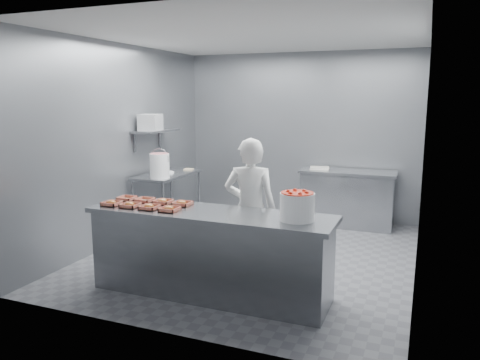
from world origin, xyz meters
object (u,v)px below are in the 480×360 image
tray_5 (145,200)px  tray_2 (150,207)px  tray_0 (112,203)px  tray_4 (127,198)px  tray_6 (163,202)px  strawberry_tub (297,205)px  service_counter (210,253)px  appliance (150,122)px  prep_table (168,193)px  tray_7 (182,203)px  worker (250,209)px  glaze_bucket (160,165)px  tray_1 (130,205)px  tray_3 (169,209)px  back_counter (347,198)px

tray_5 → tray_2: bearing=-49.3°
tray_0 → tray_4: (0.00, 0.28, -0.00)m
tray_4 → tray_6: tray_6 is taller
tray_2 → strawberry_tub: strawberry_tub is taller
service_counter → appliance: (-1.82, 1.79, 1.23)m
prep_table → tray_7: tray_7 is taller
tray_7 → worker: (0.61, 0.46, -0.11)m
prep_table → tray_2: 2.35m
tray_5 → appliance: bearing=119.9°
tray_0 → glaze_bucket: bearing=104.0°
tray_1 → prep_table: bearing=110.4°
tray_3 → glaze_bucket: glaze_bucket is taller
back_counter → tray_4: size_ratio=8.01×
glaze_bucket → appliance: 0.71m
tray_0 → prep_table: bearing=104.5°
tray_2 → worker: size_ratio=0.12×
worker → tray_3: bearing=37.9°
tray_4 → glaze_bucket: size_ratio=0.43×
tray_5 → tray_6: size_ratio=1.00×
back_counter → tray_1: (-1.77, -3.39, 0.47)m
prep_table → worker: bearing=-35.8°
tray_3 → worker: 0.97m
tray_0 → tray_5: tray_0 is taller
worker → tray_2: bearing=28.5°
tray_6 → tray_1: bearing=-131.0°
tray_2 → tray_3: 0.24m
tray_5 → glaze_bucket: bearing=115.2°
service_counter → glaze_bucket: bearing=134.7°
tray_3 → tray_5: 0.55m
back_counter → tray_0: (-2.01, -3.39, 0.47)m
tray_7 → glaze_bucket: 1.82m
tray_6 → glaze_bucket: 1.68m
tray_1 → appliance: appliance is taller
back_counter → tray_7: tray_7 is taller
tray_4 → tray_3: bearing=-21.0°
tray_1 → appliance: bearing=116.2°
tray_1 → tray_2: (0.24, 0.00, 0.00)m
tray_2 → worker: 1.13m
tray_2 → appliance: (-1.19, 1.93, 0.76)m
tray_0 → tray_3: size_ratio=1.00×
back_counter → strawberry_tub: strawberry_tub is taller
appliance → tray_4: bearing=-76.1°
tray_2 → tray_7: (0.24, 0.28, 0.00)m
tray_7 → prep_table: bearing=124.8°
glaze_bucket → tray_6: bearing=-57.5°
tray_5 → glaze_bucket: glaze_bucket is taller
prep_table → glaze_bucket: (0.12, -0.40, 0.50)m
service_counter → glaze_bucket: glaze_bucket is taller
tray_5 → strawberry_tub: size_ratio=0.57×
tray_1 → tray_4: tray_1 is taller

